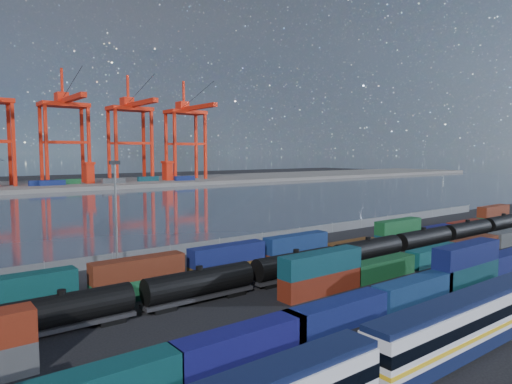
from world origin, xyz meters
TOP-DOWN VIEW (x-y plane):
  - ground at (0.00, 0.00)m, footprint 700.00×700.00m
  - harbor_water at (0.00, 105.00)m, footprint 700.00×700.00m
  - far_quay at (0.00, 210.00)m, footprint 700.00×70.00m
  - passenger_train at (-16.86, -22.04)m, footprint 76.71×3.05m
  - container_row_south at (-5.36, -11.00)m, footprint 128.63×2.62m
  - container_row_mid at (12.47, -2.01)m, footprint 140.99×2.52m
  - container_row_north at (1.42, 10.28)m, footprint 115.39×2.36m
  - tanker_string at (-4.83, 4.31)m, footprint 122.84×3.08m
  - waterfront_fence at (-0.00, 28.00)m, footprint 160.12×0.12m
  - yard_light_mast at (-30.00, 26.00)m, footprint 1.60×0.40m
  - gantry_cranes at (-7.50, 203.38)m, footprint 198.48×45.08m
  - quay_containers at (-11.00, 195.46)m, footprint 172.58×10.99m
  - straddle_carriers at (-2.50, 200.00)m, footprint 140.00×7.00m

SIDE VIEW (x-z plane):
  - ground at x=0.00m, z-range 0.00..0.00m
  - harbor_water at x=0.00m, z-range 0.01..0.01m
  - far_quay at x=0.00m, z-range 0.00..2.00m
  - waterfront_fence at x=0.00m, z-range -0.10..2.10m
  - container_row_south at x=-5.36m, z-range -0.93..4.64m
  - container_row_mid at x=12.47m, z-range -0.61..4.75m
  - tanker_string at x=-4.83m, z-range 0.01..4.41m
  - container_row_north at x=1.42m, z-range -0.25..4.77m
  - passenger_train at x=-16.86m, z-range 0.01..5.25m
  - quay_containers at x=-11.00m, z-range 2.00..4.60m
  - straddle_carriers at x=-2.50m, z-range 2.27..13.37m
  - yard_light_mast at x=-30.00m, z-range 1.00..17.60m
  - gantry_cranes at x=-7.50m, z-range 6.90..67.94m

